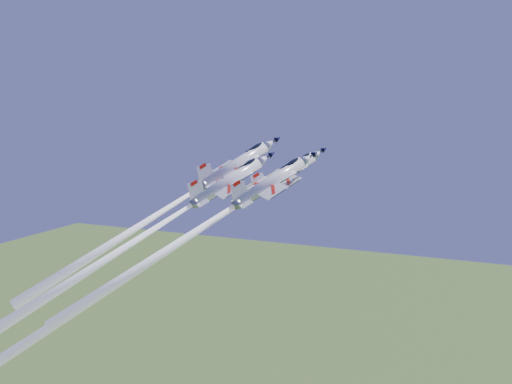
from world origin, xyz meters
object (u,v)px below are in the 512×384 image
at_px(jet_lead, 177,245).
at_px(jet_right, 199,229).
at_px(jet_left, 162,211).
at_px(jet_slot, 147,234).

distance_m(jet_lead, jet_right, 6.07).
xyz_separation_m(jet_left, jet_right, (10.64, -5.95, -1.15)).
xyz_separation_m(jet_lead, jet_right, (4.88, -1.25, 3.39)).
bearing_deg(jet_slot, jet_left, 140.24).
height_order(jet_lead, jet_right, jet_lead).
xyz_separation_m(jet_right, jet_slot, (-9.99, -0.06, -1.61)).
bearing_deg(jet_left, jet_right, 14.86).
bearing_deg(jet_right, jet_left, -165.14).
bearing_deg(jet_left, jet_lead, 4.83).
bearing_deg(jet_slot, jet_lead, 58.45).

